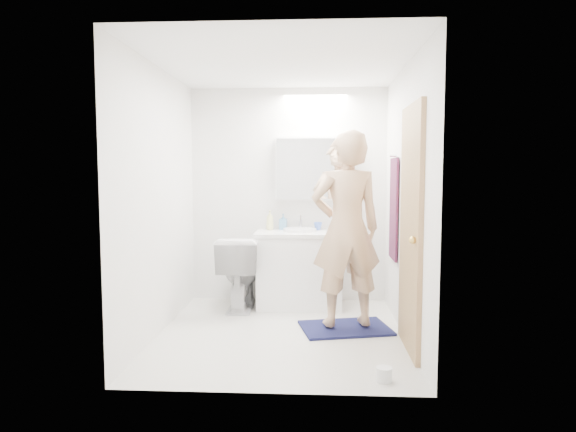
# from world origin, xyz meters

# --- Properties ---
(floor) EXTENTS (2.50, 2.50, 0.00)m
(floor) POSITION_xyz_m (0.00, 0.00, 0.00)
(floor) COLOR silver
(floor) RESTS_ON ground
(ceiling) EXTENTS (2.50, 2.50, 0.00)m
(ceiling) POSITION_xyz_m (0.00, 0.00, 2.40)
(ceiling) COLOR white
(ceiling) RESTS_ON floor
(wall_back) EXTENTS (2.50, 0.00, 2.50)m
(wall_back) POSITION_xyz_m (0.00, 1.25, 1.20)
(wall_back) COLOR white
(wall_back) RESTS_ON floor
(wall_front) EXTENTS (2.50, 0.00, 2.50)m
(wall_front) POSITION_xyz_m (0.00, -1.25, 1.20)
(wall_front) COLOR white
(wall_front) RESTS_ON floor
(wall_left) EXTENTS (0.00, 2.50, 2.50)m
(wall_left) POSITION_xyz_m (-1.10, 0.00, 1.20)
(wall_left) COLOR white
(wall_left) RESTS_ON floor
(wall_right) EXTENTS (0.00, 2.50, 2.50)m
(wall_right) POSITION_xyz_m (1.10, 0.00, 1.20)
(wall_right) COLOR white
(wall_right) RESTS_ON floor
(vanity_cabinet) EXTENTS (0.90, 0.55, 0.78)m
(vanity_cabinet) POSITION_xyz_m (0.14, 0.96, 0.39)
(vanity_cabinet) COLOR white
(vanity_cabinet) RESTS_ON floor
(countertop) EXTENTS (0.95, 0.58, 0.04)m
(countertop) POSITION_xyz_m (0.14, 0.96, 0.80)
(countertop) COLOR white
(countertop) RESTS_ON vanity_cabinet
(sink_basin) EXTENTS (0.36, 0.36, 0.03)m
(sink_basin) POSITION_xyz_m (0.14, 0.99, 0.84)
(sink_basin) COLOR white
(sink_basin) RESTS_ON countertop
(faucet) EXTENTS (0.02, 0.02, 0.16)m
(faucet) POSITION_xyz_m (0.14, 1.19, 0.90)
(faucet) COLOR silver
(faucet) RESTS_ON countertop
(medicine_cabinet) EXTENTS (0.88, 0.14, 0.70)m
(medicine_cabinet) POSITION_xyz_m (0.30, 1.18, 1.50)
(medicine_cabinet) COLOR white
(medicine_cabinet) RESTS_ON wall_back
(mirror_panel) EXTENTS (0.84, 0.01, 0.66)m
(mirror_panel) POSITION_xyz_m (0.30, 1.10, 1.50)
(mirror_panel) COLOR silver
(mirror_panel) RESTS_ON medicine_cabinet
(toilet) EXTENTS (0.44, 0.77, 0.78)m
(toilet) POSITION_xyz_m (-0.50, 0.85, 0.39)
(toilet) COLOR white
(toilet) RESTS_ON floor
(bath_rug) EXTENTS (0.90, 0.71, 0.02)m
(bath_rug) POSITION_xyz_m (0.59, 0.16, 0.01)
(bath_rug) COLOR #14133D
(bath_rug) RESTS_ON floor
(person) EXTENTS (0.73, 0.56, 1.79)m
(person) POSITION_xyz_m (0.59, 0.16, 0.94)
(person) COLOR tan
(person) RESTS_ON bath_rug
(door) EXTENTS (0.04, 0.80, 2.00)m
(door) POSITION_xyz_m (1.08, -0.35, 1.00)
(door) COLOR tan
(door) RESTS_ON wall_right
(door_knob) EXTENTS (0.06, 0.06, 0.06)m
(door_knob) POSITION_xyz_m (1.04, -0.65, 0.95)
(door_knob) COLOR gold
(door_knob) RESTS_ON door
(towel) EXTENTS (0.02, 0.42, 1.00)m
(towel) POSITION_xyz_m (1.08, 0.55, 1.10)
(towel) COLOR #121B3A
(towel) RESTS_ON wall_right
(towel_hook) EXTENTS (0.07, 0.02, 0.02)m
(towel_hook) POSITION_xyz_m (1.07, 0.55, 1.62)
(towel_hook) COLOR silver
(towel_hook) RESTS_ON wall_right
(soap_bottle_a) EXTENTS (0.09, 0.09, 0.22)m
(soap_bottle_a) POSITION_xyz_m (-0.20, 1.11, 0.93)
(soap_bottle_a) COLOR beige
(soap_bottle_a) RESTS_ON countertop
(soap_bottle_b) EXTENTS (0.09, 0.09, 0.18)m
(soap_bottle_b) POSITION_xyz_m (-0.05, 1.15, 0.91)
(soap_bottle_b) COLOR #5790BC
(soap_bottle_b) RESTS_ON countertop
(toothbrush_cup) EXTENTS (0.11, 0.11, 0.09)m
(toothbrush_cup) POSITION_xyz_m (0.34, 1.12, 0.86)
(toothbrush_cup) COLOR #4569D0
(toothbrush_cup) RESTS_ON countertop
(toilet_paper_roll) EXTENTS (0.11, 0.11, 0.10)m
(toilet_paper_roll) POSITION_xyz_m (0.79, -1.01, 0.05)
(toilet_paper_roll) COLOR white
(toilet_paper_roll) RESTS_ON floor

